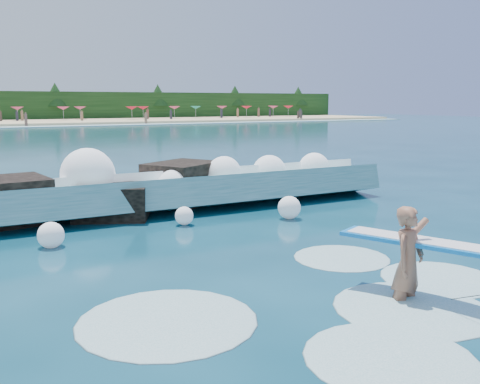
{
  "coord_description": "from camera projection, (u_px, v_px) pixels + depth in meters",
  "views": [
    {
      "loc": [
        -4.49,
        -8.87,
        3.3
      ],
      "look_at": [
        1.5,
        2.0,
        1.2
      ],
      "focal_mm": 40.0,
      "sensor_mm": 36.0,
      "label": 1
    }
  ],
  "objects": [
    {
      "name": "ground",
      "position": [
        222.0,
        274.0,
        10.34
      ],
      "size": [
        200.0,
        200.0,
        0.0
      ],
      "primitive_type": "plane",
      "color": "#083342",
      "rests_on": "ground"
    },
    {
      "name": "breaking_wave",
      "position": [
        130.0,
        196.0,
        15.97
      ],
      "size": [
        17.13,
        2.71,
        1.48
      ],
      "color": "teal",
      "rests_on": "ground"
    },
    {
      "name": "rock_cluster",
      "position": [
        92.0,
        198.0,
        15.77
      ],
      "size": [
        8.58,
        3.68,
        1.57
      ],
      "color": "black",
      "rests_on": "ground"
    },
    {
      "name": "surfer_with_board",
      "position": [
        411.0,
        259.0,
        8.91
      ],
      "size": [
        1.62,
        3.04,
        1.94
      ],
      "color": "#9C6248",
      "rests_on": "ground"
    },
    {
      "name": "wave_spray",
      "position": [
        116.0,
        182.0,
        15.72
      ],
      "size": [
        15.15,
        4.62,
        1.99
      ],
      "color": "white",
      "rests_on": "ground"
    },
    {
      "name": "surf_foam",
      "position": [
        352.0,
        304.0,
        8.82
      ],
      "size": [
        9.32,
        6.03,
        0.14
      ],
      "color": "silver",
      "rests_on": "ground"
    }
  ]
}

